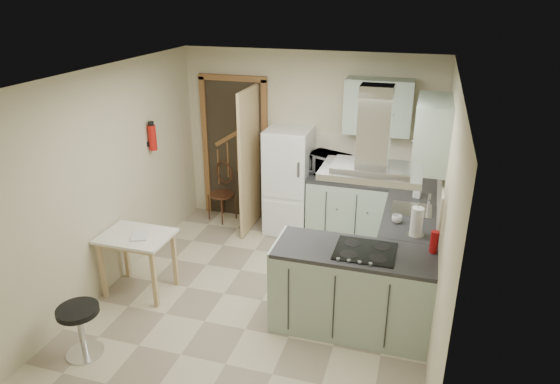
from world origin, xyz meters
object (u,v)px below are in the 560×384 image
(peninsula, at_px, (352,290))
(extractor_hood, at_px, (371,172))
(drop_leaf_table, at_px, (139,263))
(stool, at_px, (81,331))
(bentwood_chair, at_px, (222,194))
(fridge, at_px, (289,181))
(microwave, at_px, (328,164))

(peninsula, height_order, extractor_hood, extractor_hood)
(drop_leaf_table, distance_m, stool, 1.11)
(extractor_hood, relative_size, bentwood_chair, 1.12)
(drop_leaf_table, xyz_separation_m, stool, (0.04, -1.11, -0.10))
(fridge, bearing_deg, bentwood_chair, 177.37)
(peninsula, xyz_separation_m, drop_leaf_table, (-2.42, -0.03, -0.09))
(fridge, distance_m, bentwood_chair, 1.10)
(bentwood_chair, height_order, stool, bentwood_chair)
(drop_leaf_table, bearing_deg, bentwood_chair, 86.23)
(drop_leaf_table, height_order, bentwood_chair, bentwood_chair)
(bentwood_chair, relative_size, stool, 1.54)
(drop_leaf_table, height_order, microwave, microwave)
(fridge, height_order, microwave, fridge)
(fridge, bearing_deg, microwave, 4.12)
(extractor_hood, distance_m, microwave, 2.27)
(bentwood_chair, bearing_deg, peninsula, -17.75)
(fridge, relative_size, extractor_hood, 1.67)
(microwave, bearing_deg, bentwood_chair, -158.21)
(peninsula, distance_m, drop_leaf_table, 2.42)
(extractor_hood, height_order, drop_leaf_table, extractor_hood)
(fridge, distance_m, stool, 3.36)
(drop_leaf_table, bearing_deg, fridge, 59.62)
(stool, height_order, microwave, microwave)
(bentwood_chair, bearing_deg, stool, -67.91)
(peninsula, relative_size, microwave, 2.99)
(peninsula, bearing_deg, drop_leaf_table, -179.31)
(fridge, bearing_deg, drop_leaf_table, -120.74)
(extractor_hood, relative_size, microwave, 1.74)
(peninsula, bearing_deg, fridge, 121.74)
(bentwood_chair, relative_size, microwave, 1.55)
(extractor_hood, xyz_separation_m, microwave, (-0.78, 2.02, -0.68))
(bentwood_chair, xyz_separation_m, microwave, (1.59, -0.01, 0.64))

